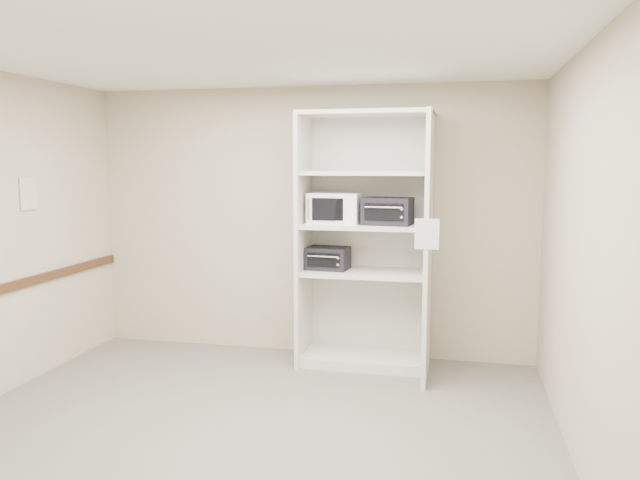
% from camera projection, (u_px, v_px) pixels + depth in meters
% --- Properties ---
extents(floor, '(4.50, 4.00, 0.01)m').
position_uv_depth(floor, '(246.00, 431.00, 4.55)').
color(floor, '#656257').
rests_on(floor, ground).
extents(ceiling, '(4.50, 4.00, 0.01)m').
position_uv_depth(ceiling, '(240.00, 51.00, 4.22)').
color(ceiling, white).
extents(wall_back, '(4.50, 0.02, 2.70)m').
position_uv_depth(wall_back, '(309.00, 222.00, 6.32)').
color(wall_back, '#B7AA8B').
rests_on(wall_back, ground).
extents(wall_front, '(4.50, 0.02, 2.70)m').
position_uv_depth(wall_front, '(72.00, 315.00, 2.45)').
color(wall_front, '#B7AA8B').
rests_on(wall_front, ground).
extents(wall_right, '(0.02, 4.00, 2.70)m').
position_uv_depth(wall_right, '(583.00, 258.00, 3.90)').
color(wall_right, '#B7AA8B').
rests_on(wall_right, ground).
extents(shelving_unit, '(1.24, 0.92, 2.42)m').
position_uv_depth(shelving_unit, '(370.00, 249.00, 5.92)').
color(shelving_unit, beige).
rests_on(shelving_unit, floor).
extents(microwave, '(0.50, 0.39, 0.29)m').
position_uv_depth(microwave, '(335.00, 208.00, 5.96)').
color(microwave, white).
rests_on(microwave, shelving_unit).
extents(toaster_oven_upper, '(0.47, 0.38, 0.25)m').
position_uv_depth(toaster_oven_upper, '(388.00, 211.00, 5.82)').
color(toaster_oven_upper, black).
rests_on(toaster_oven_upper, shelving_unit).
extents(toaster_oven_lower, '(0.41, 0.33, 0.22)m').
position_uv_depth(toaster_oven_lower, '(328.00, 258.00, 6.03)').
color(toaster_oven_lower, black).
rests_on(toaster_oven_lower, shelving_unit).
extents(paper_sign, '(0.20, 0.01, 0.25)m').
position_uv_depth(paper_sign, '(427.00, 234.00, 5.16)').
color(paper_sign, white).
rests_on(paper_sign, shelving_unit).
extents(wall_poster, '(0.01, 0.21, 0.30)m').
position_uv_depth(wall_poster, '(28.00, 193.00, 5.50)').
color(wall_poster, white).
rests_on(wall_poster, wall_left).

